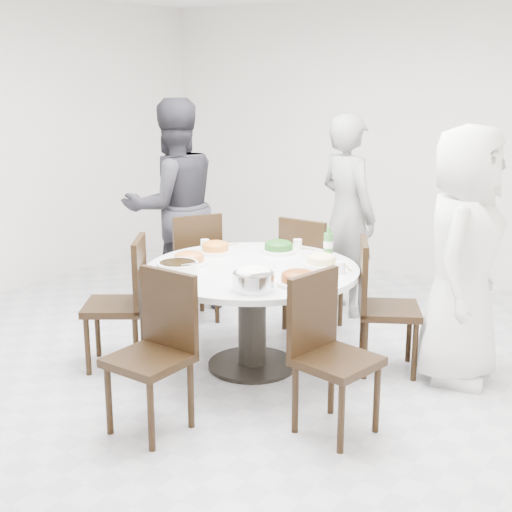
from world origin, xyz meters
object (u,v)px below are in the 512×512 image
Objects in this scene: diner_right at (463,256)px; rice_bowl at (253,281)px; dining_table at (252,318)px; beverage_bottle at (328,242)px; chair_nw at (190,267)px; soup_bowl at (178,268)px; chair_ne at (389,307)px; diner_middle at (347,215)px; chair_s at (148,356)px; chair_se at (337,357)px; diner_left at (173,207)px; chair_sw at (114,303)px; chair_n at (313,273)px.

diner_right reaches higher than rice_bowl.
beverage_bottle is (0.32, 0.52, 0.49)m from dining_table.
chair_nw reaches higher than soup_bowl.
diner_middle is (-0.85, 0.99, 0.40)m from chair_ne.
soup_bowl is (-0.35, 0.69, 0.32)m from chair_s.
chair_se is 2.62m from diner_left.
chair_ne is at bearing -3.02° from beverage_bottle.
dining_table is at bearing 91.23° from chair_nw.
chair_s is at bearing 133.33° from chair_se.
chair_ne is 1.37m from diner_middle.
chair_sw is 4.01× the size of beverage_bottle.
chair_ne is 1.51m from soup_bowl.
chair_nw is 1.23m from soup_bowl.
chair_n is at bearing 93.71° from chair_s.
chair_ne is 1.12m from rice_bowl.
rice_bowl reaches higher than dining_table.
diner_middle reaches higher than chair_se.
dining_table is 0.96m from chair_n.
chair_se is at bearing 158.48° from diner_right.
chair_nw and chair_se have the same top height.
chair_n is at bearing 143.05° from chair_nw.
diner_middle is 6.27× the size of soup_bowl.
beverage_bottle reaches higher than rice_bowl.
diner_left is (-2.59, 0.06, 0.05)m from diner_right.
beverage_bottle is (-0.51, 0.03, 0.39)m from chair_ne.
rice_bowl is at bearing 104.82° from chair_n.
chair_ne is at bearing 60.81° from rice_bowl.
chair_se is 1.28m from beverage_bottle.
rice_bowl is (0.35, -1.40, 0.33)m from chair_n.
chair_se is 1.31m from soup_bowl.
chair_nw is at bearing 59.96° from chair_ne.
diner_middle reaches higher than rice_bowl.
diner_middle reaches higher than chair_s.
chair_ne is at bearing 87.17° from chair_sw.
diner_left reaches higher than diner_right.
chair_s is 2.19m from diner_right.
chair_sw reaches higher than rice_bowl.
diner_middle is at bearing 50.86° from diner_right.
chair_n is at bearing 128.34° from diner_left.
chair_s reaches higher than dining_table.
rice_bowl is at bearing -90.54° from beverage_bottle.
soup_bowl is (0.52, 0.10, 0.32)m from chair_sw.
chair_nw reaches higher than dining_table.
chair_se is (1.79, 0.01, 0.00)m from chair_sw.
diner_middle is 6.64× the size of rice_bowl.
diner_middle is at bearing -92.22° from chair_n.
chair_nw is at bearing 24.22° from chair_n.
chair_ne is at bearing 152.73° from chair_n.
chair_n is 1.00× the size of chair_sw.
chair_nw is 0.55× the size of diner_middle.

